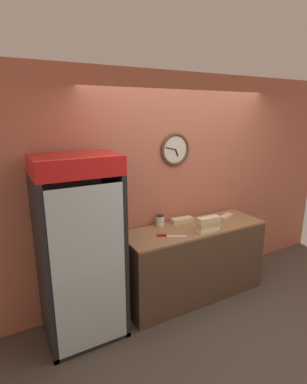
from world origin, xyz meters
TOP-DOWN VIEW (x-y plane):
  - ground_plane at (0.00, 0.00)m, footprint 14.00×14.00m
  - wall_back at (-0.00, 1.19)m, footprint 5.20×0.10m
  - prep_counter at (0.00, 0.85)m, footprint 1.79×0.59m
  - beverage_cooler at (-1.39, 0.88)m, footprint 0.77×0.62m
  - sandwich_stack_bottom at (0.05, 0.65)m, footprint 0.28×0.11m
  - sandwich_stack_middle at (0.05, 0.65)m, footprint 0.28×0.11m
  - sandwich_stack_top at (0.05, 0.65)m, footprint 0.28×0.11m
  - sandwich_flat_left at (-0.05, 1.03)m, footprint 0.28×0.14m
  - sandwich_flat_right at (0.50, 0.85)m, footprint 0.27×0.19m
  - chefs_knife at (-0.44, 0.75)m, footprint 0.30×0.20m
  - condiment_jar at (-0.35, 1.07)m, footprint 0.10×0.10m

SIDE VIEW (x-z plane):
  - ground_plane at x=0.00m, z-range 0.00..0.00m
  - prep_counter at x=0.00m, z-range 0.00..0.91m
  - chefs_knife at x=-0.44m, z-range 0.91..0.93m
  - sandwich_flat_right at x=0.50m, z-range 0.91..0.97m
  - sandwich_stack_bottom at x=0.05m, z-range 0.91..0.97m
  - sandwich_flat_left at x=-0.05m, z-range 0.91..0.97m
  - condiment_jar at x=-0.35m, z-range 0.91..1.05m
  - sandwich_stack_middle at x=0.05m, z-range 0.97..1.03m
  - beverage_cooler at x=-1.39m, z-range 0.09..1.97m
  - sandwich_stack_top at x=0.05m, z-range 1.03..1.09m
  - wall_back at x=0.00m, z-range 0.00..2.70m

